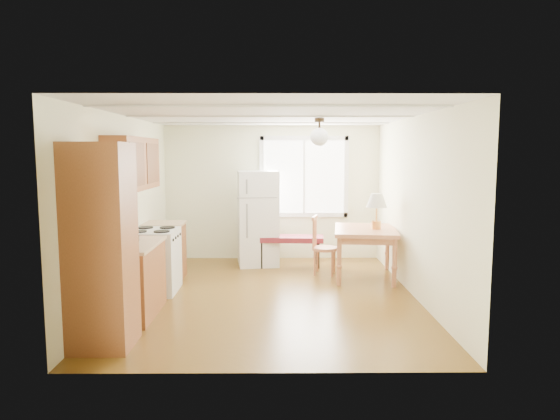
{
  "coord_description": "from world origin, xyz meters",
  "views": [
    {
      "loc": [
        0.07,
        -6.84,
        2.0
      ],
      "look_at": [
        0.13,
        0.51,
        1.15
      ],
      "focal_mm": 32.0,
      "sensor_mm": 36.0,
      "label": 1
    }
  ],
  "objects_px": {
    "dining_table": "(365,235)",
    "chair": "(319,241)",
    "bench": "(290,240)",
    "refrigerator": "(258,218)"
  },
  "relations": [
    {
      "from": "refrigerator",
      "to": "chair",
      "type": "bearing_deg",
      "value": -41.7
    },
    {
      "from": "dining_table",
      "to": "chair",
      "type": "xyz_separation_m",
      "value": [
        -0.71,
        0.24,
        -0.15
      ]
    },
    {
      "from": "chair",
      "to": "bench",
      "type": "bearing_deg",
      "value": 144.44
    },
    {
      "from": "refrigerator",
      "to": "bench",
      "type": "xyz_separation_m",
      "value": [
        0.57,
        -0.16,
        -0.36
      ]
    },
    {
      "from": "dining_table",
      "to": "chair",
      "type": "bearing_deg",
      "value": 168.7
    },
    {
      "from": "bench",
      "to": "dining_table",
      "type": "relative_size",
      "value": 0.86
    },
    {
      "from": "bench",
      "to": "dining_table",
      "type": "distance_m",
      "value": 1.44
    },
    {
      "from": "refrigerator",
      "to": "dining_table",
      "type": "distance_m",
      "value": 1.99
    },
    {
      "from": "bench",
      "to": "dining_table",
      "type": "xyz_separation_m",
      "value": [
        1.18,
        -0.79,
        0.21
      ]
    },
    {
      "from": "bench",
      "to": "refrigerator",
      "type": "bearing_deg",
      "value": 168.04
    }
  ]
}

